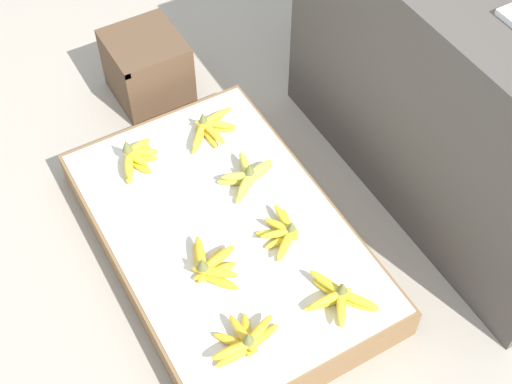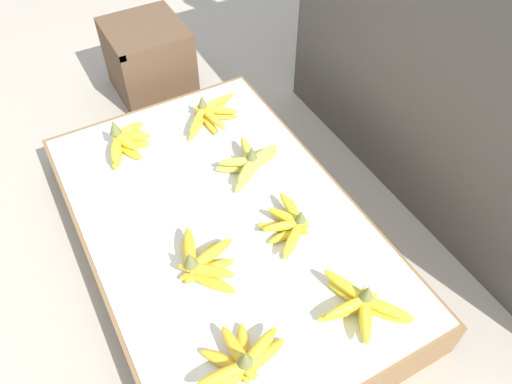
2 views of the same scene
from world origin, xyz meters
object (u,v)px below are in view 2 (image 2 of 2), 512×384
at_px(banana_bunch_front_right, 241,361).
at_px(banana_bunch_middle_midright, 290,225).
at_px(wooden_crate, 149,59).
at_px(banana_bunch_middle_left, 209,114).
at_px(banana_bunch_middle_midleft, 249,162).
at_px(banana_bunch_front_left, 125,142).
at_px(banana_bunch_front_midright, 201,263).
at_px(banana_bunch_middle_right, 362,305).

relative_size(banana_bunch_front_right, banana_bunch_middle_midright, 1.17).
xyz_separation_m(wooden_crate, banana_bunch_middle_left, (0.43, 0.05, 0.02)).
bearing_deg(wooden_crate, banana_bunch_middle_left, 6.97).
bearing_deg(banana_bunch_middle_midleft, banana_bunch_front_left, -131.11).
bearing_deg(banana_bunch_front_midright, wooden_crate, 167.26).
distance_m(wooden_crate, banana_bunch_middle_midright, 0.96).
xyz_separation_m(wooden_crate, banana_bunch_middle_midright, (0.96, 0.05, 0.02)).
relative_size(banana_bunch_front_left, banana_bunch_middle_midleft, 0.75).
distance_m(banana_bunch_front_left, banana_bunch_middle_midright, 0.60).
xyz_separation_m(banana_bunch_middle_left, banana_bunch_middle_right, (0.82, 0.02, 0.00)).
xyz_separation_m(banana_bunch_front_right, banana_bunch_middle_midleft, (-0.54, 0.31, 0.00)).
relative_size(banana_bunch_front_left, banana_bunch_front_right, 0.70).
relative_size(banana_bunch_middle_midright, banana_bunch_middle_right, 0.88).
distance_m(banana_bunch_front_right, banana_bunch_middle_right, 0.32).
height_order(banana_bunch_middle_midleft, banana_bunch_middle_midright, banana_bunch_middle_midleft).
relative_size(wooden_crate, banana_bunch_middle_right, 1.31).
distance_m(banana_bunch_front_left, banana_bunch_middle_midleft, 0.40).
relative_size(banana_bunch_front_midright, banana_bunch_middle_right, 1.03).
bearing_deg(banana_bunch_middle_midleft, banana_bunch_middle_left, -178.24).
bearing_deg(banana_bunch_front_left, banana_bunch_middle_left, 91.06).
distance_m(banana_bunch_middle_left, banana_bunch_middle_midright, 0.53).
bearing_deg(banana_bunch_middle_left, wooden_crate, -173.03).
bearing_deg(banana_bunch_front_left, banana_bunch_middle_midleft, 48.89).
distance_m(banana_bunch_front_midright, banana_bunch_middle_left, 0.59).
xyz_separation_m(wooden_crate, banana_bunch_front_midright, (0.96, -0.22, 0.03)).
bearing_deg(banana_bunch_front_left, banana_bunch_middle_right, 20.60).
distance_m(wooden_crate, banana_bunch_front_right, 1.26).
bearing_deg(banana_bunch_front_midright, banana_bunch_middle_midright, 90.13).
height_order(banana_bunch_front_right, banana_bunch_middle_midleft, banana_bunch_front_right).
relative_size(banana_bunch_front_left, banana_bunch_front_midright, 0.70).
relative_size(banana_bunch_middle_midleft, banana_bunch_middle_right, 0.95).
relative_size(wooden_crate, banana_bunch_middle_left, 1.29).
relative_size(banana_bunch_middle_left, banana_bunch_middle_right, 1.02).
xyz_separation_m(banana_bunch_middle_midleft, banana_bunch_middle_midright, (0.26, -0.01, -0.01)).
bearing_deg(banana_bunch_middle_right, banana_bunch_front_left, -159.40).
bearing_deg(wooden_crate, banana_bunch_front_right, -11.30).
relative_size(banana_bunch_front_right, banana_bunch_middle_right, 1.02).
bearing_deg(wooden_crate, banana_bunch_middle_midleft, 5.00).
bearing_deg(banana_bunch_front_right, banana_bunch_middle_midleft, 150.11).
xyz_separation_m(banana_bunch_front_midright, banana_bunch_middle_right, (0.29, 0.29, -0.00)).
height_order(banana_bunch_front_right, banana_bunch_middle_midright, banana_bunch_front_right).
height_order(wooden_crate, banana_bunch_middle_right, wooden_crate).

